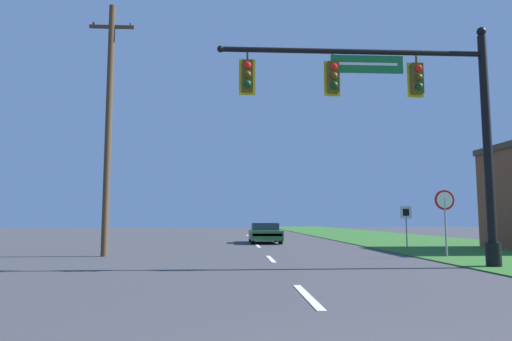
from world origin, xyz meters
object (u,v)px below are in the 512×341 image
at_px(car_ahead, 265,233).
at_px(utility_pole_near, 109,123).
at_px(signal_mast, 413,115).
at_px(route_sign_post, 406,217).
at_px(stop_sign, 445,208).

height_order(car_ahead, utility_pole_near, utility_pole_near).
height_order(signal_mast, car_ahead, signal_mast).
xyz_separation_m(route_sign_post, utility_pole_near, (-13.42, -3.61, 3.72)).
relative_size(signal_mast, stop_sign, 3.40).
bearing_deg(route_sign_post, utility_pole_near, -164.95).
bearing_deg(utility_pole_near, stop_sign, -5.41).
xyz_separation_m(car_ahead, stop_sign, (6.09, -10.88, 1.26)).
xyz_separation_m(signal_mast, utility_pole_near, (-10.47, 4.83, 0.65)).
height_order(car_ahead, stop_sign, stop_sign).
bearing_deg(route_sign_post, car_ahead, 136.87).
distance_m(signal_mast, utility_pole_near, 11.55).
xyz_separation_m(signal_mast, route_sign_post, (2.95, 8.44, -3.08)).
bearing_deg(signal_mast, utility_pole_near, 155.23).
relative_size(signal_mast, car_ahead, 1.98).
bearing_deg(stop_sign, car_ahead, 119.22).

